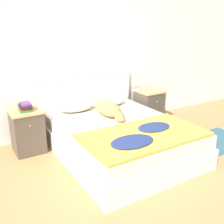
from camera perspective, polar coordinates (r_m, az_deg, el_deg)
The scene contains 12 objects.
ground_plane at distance 3.12m, azimuth 9.97°, elevation -16.42°, with size 16.00×16.00×0.00m, color tan.
wall_back at distance 4.40m, azimuth -7.78°, elevation 11.95°, with size 9.00×0.06×2.55m.
bed at distance 3.76m, azimuth 1.64°, elevation -5.68°, with size 1.65×2.07×0.46m.
headboard at distance 4.54m, azimuth -5.57°, elevation 2.29°, with size 1.73×0.06×0.97m.
nightstand_left at distance 3.96m, azimuth -17.93°, elevation -3.91°, with size 0.44×0.47×0.63m.
nightstand_right at distance 4.90m, azimuth 7.98°, elevation 1.13°, with size 0.44×0.47×0.63m.
pillow_left at distance 4.19m, azimuth -7.84°, elevation 1.24°, with size 0.58×0.36×0.15m.
pillow_right at distance 4.45m, azimuth -0.60°, elevation 2.47°, with size 0.58×0.36×0.15m.
quilt at distance 3.24m, azimuth 6.87°, elevation -5.02°, with size 1.53×0.87×0.07m.
dog at distance 3.92m, azimuth -0.77°, elevation 0.65°, with size 0.30×0.82×0.22m.
book_stack at distance 3.82m, azimuth -18.36°, elevation 1.06°, with size 0.18×0.23×0.11m.
rug at distance 4.47m, azimuth 21.17°, elevation -6.08°, with size 1.17×0.73×0.00m.
Camera 1 is at (-1.74, -1.88, 1.78)m, focal length 42.00 mm.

